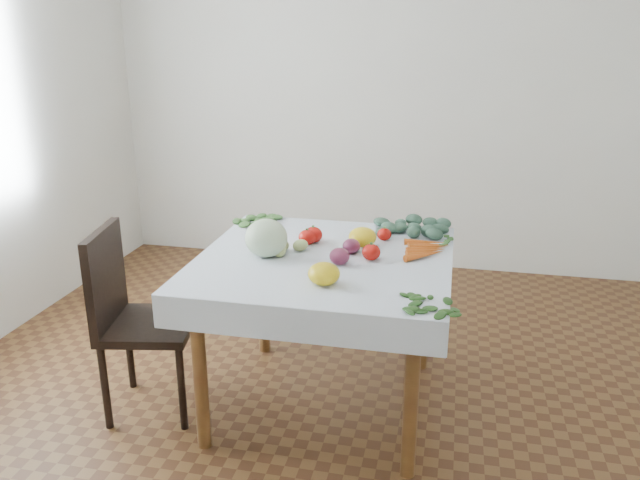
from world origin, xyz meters
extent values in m
plane|color=brown|center=(0.00, 0.00, 0.00)|extent=(4.00, 4.00, 0.00)
cube|color=silver|center=(0.00, 2.00, 1.35)|extent=(4.00, 0.04, 2.70)
cube|color=brown|center=(0.00, 0.00, 0.73)|extent=(1.00, 1.00, 0.04)
cylinder|color=brown|center=(-0.44, -0.44, 0.35)|extent=(0.06, 0.06, 0.71)
cylinder|color=brown|center=(0.44, -0.44, 0.35)|extent=(0.06, 0.06, 0.71)
cylinder|color=brown|center=(-0.44, 0.44, 0.35)|extent=(0.06, 0.06, 0.71)
cylinder|color=brown|center=(0.44, 0.44, 0.35)|extent=(0.06, 0.06, 0.71)
cube|color=white|center=(0.00, 0.00, 0.75)|extent=(1.12, 1.12, 0.01)
cube|color=black|center=(-0.78, -0.21, 0.43)|extent=(0.47, 0.47, 0.04)
cube|color=black|center=(-0.96, -0.24, 0.67)|extent=(0.11, 0.40, 0.44)
cylinder|color=black|center=(-0.92, -0.41, 0.21)|extent=(0.03, 0.03, 0.41)
cylinder|color=black|center=(-0.58, -0.34, 0.21)|extent=(0.03, 0.03, 0.41)
cylinder|color=black|center=(-0.98, -0.07, 0.21)|extent=(0.03, 0.03, 0.41)
cylinder|color=black|center=(-0.64, 0.00, 0.21)|extent=(0.03, 0.03, 0.41)
ellipsoid|color=#AFC6A6|center=(-0.26, -0.05, 0.84)|extent=(0.25, 0.25, 0.17)
ellipsoid|color=red|center=(-0.11, 0.14, 0.79)|extent=(0.10, 0.10, 0.07)
ellipsoid|color=red|center=(0.23, 0.29, 0.79)|extent=(0.07, 0.07, 0.06)
ellipsoid|color=red|center=(-0.09, 0.18, 0.79)|extent=(0.09, 0.09, 0.08)
ellipsoid|color=red|center=(0.21, 0.00, 0.79)|extent=(0.11, 0.11, 0.07)
ellipsoid|color=yellow|center=(0.14, 0.18, 0.80)|extent=(0.14, 0.14, 0.09)
ellipsoid|color=yellow|center=(0.06, -0.32, 0.80)|extent=(0.13, 0.13, 0.09)
ellipsoid|color=#501632|center=(0.08, -0.08, 0.79)|extent=(0.12, 0.12, 0.08)
ellipsoid|color=#501632|center=(0.11, 0.07, 0.79)|extent=(0.11, 0.11, 0.07)
ellipsoid|color=tan|center=(-0.16, 0.00, 0.78)|extent=(0.06, 0.06, 0.05)
ellipsoid|color=tan|center=(-0.20, 0.01, 0.78)|extent=(0.06, 0.06, 0.05)
ellipsoid|color=tan|center=(-0.16, -0.04, 0.78)|extent=(0.06, 0.06, 0.05)
ellipsoid|color=tan|center=(-0.14, 0.05, 0.78)|extent=(0.06, 0.06, 0.05)
cone|color=#CF4617|center=(0.44, 0.25, 0.77)|extent=(0.20, 0.06, 0.03)
cone|color=#CF4617|center=(0.44, 0.22, 0.77)|extent=(0.20, 0.08, 0.03)
cone|color=#CF4617|center=(0.44, 0.19, 0.77)|extent=(0.20, 0.09, 0.03)
cone|color=#CF4617|center=(0.44, 0.16, 0.77)|extent=(0.19, 0.11, 0.03)
cone|color=#CF4617|center=(0.44, 0.13, 0.77)|extent=(0.19, 0.12, 0.03)
cone|color=#CF4617|center=(0.44, 0.10, 0.77)|extent=(0.18, 0.13, 0.03)
cone|color=#CF4617|center=(0.44, 0.07, 0.77)|extent=(0.17, 0.15, 0.03)
ellipsoid|color=#3B6148|center=(0.37, 0.43, 0.78)|extent=(0.07, 0.07, 0.05)
ellipsoid|color=#3B6148|center=(0.33, 0.46, 0.78)|extent=(0.07, 0.07, 0.05)
ellipsoid|color=#3B6148|center=(0.33, 0.40, 0.78)|extent=(0.07, 0.07, 0.05)
ellipsoid|color=#3B6148|center=(0.40, 0.46, 0.78)|extent=(0.07, 0.07, 0.05)
ellipsoid|color=#3B6148|center=(0.28, 0.45, 0.78)|extent=(0.07, 0.07, 0.05)
ellipsoid|color=#3B6148|center=(0.39, 0.38, 0.78)|extent=(0.07, 0.07, 0.05)
ellipsoid|color=#3B6148|center=(0.36, 0.51, 0.78)|extent=(0.07, 0.07, 0.05)
ellipsoid|color=#3B6148|center=(0.26, 0.38, 0.78)|extent=(0.07, 0.07, 0.05)
ellipsoid|color=#3B6148|center=(0.47, 0.43, 0.78)|extent=(0.07, 0.07, 0.05)
ellipsoid|color=#3B6148|center=(0.26, 0.51, 0.78)|extent=(0.07, 0.07, 0.05)
ellipsoid|color=#3B6148|center=(0.35, 0.32, 0.78)|extent=(0.07, 0.07, 0.05)
ellipsoid|color=#3B6148|center=(0.45, 0.53, 0.78)|extent=(0.07, 0.07, 0.05)
ellipsoid|color=#3B6148|center=(0.18, 0.42, 0.78)|extent=(0.07, 0.07, 0.05)
ellipsoid|color=#214916|center=(0.49, -0.46, 0.76)|extent=(0.05, 0.03, 0.01)
ellipsoid|color=#214916|center=(0.47, -0.44, 0.76)|extent=(0.05, 0.03, 0.01)
ellipsoid|color=#214916|center=(0.47, -0.48, 0.76)|extent=(0.05, 0.03, 0.01)
ellipsoid|color=#214916|center=(0.51, -0.44, 0.76)|extent=(0.05, 0.03, 0.01)
ellipsoid|color=#214916|center=(0.44, -0.45, 0.76)|extent=(0.05, 0.03, 0.01)
ellipsoid|color=#214916|center=(0.51, -0.49, 0.76)|extent=(0.05, 0.03, 0.01)
ellipsoid|color=#214916|center=(0.48, -0.42, 0.76)|extent=(0.05, 0.03, 0.01)
ellipsoid|color=#214916|center=(0.44, -0.49, 0.76)|extent=(0.05, 0.03, 0.01)
ellipsoid|color=#214916|center=(0.54, -0.46, 0.76)|extent=(0.05, 0.03, 0.01)
ellipsoid|color=#214916|center=(0.43, -0.42, 0.76)|extent=(0.05, 0.03, 0.01)
ellipsoid|color=#214916|center=(0.49, -0.52, 0.76)|extent=(0.05, 0.03, 0.01)
ellipsoid|color=#214916|center=(0.53, -0.41, 0.76)|extent=(0.05, 0.03, 0.01)
ellipsoid|color=#214916|center=(0.40, -0.47, 0.76)|extent=(0.05, 0.03, 0.01)
ellipsoid|color=#214916|center=(0.55, -0.50, 0.76)|extent=(0.05, 0.03, 0.01)
ellipsoid|color=#214916|center=(0.46, -0.38, 0.76)|extent=(0.05, 0.03, 0.01)
ellipsoid|color=#214916|center=(0.44, -0.53, 0.76)|extent=(0.05, 0.03, 0.01)
ellipsoid|color=#214916|center=(0.58, -0.43, 0.76)|extent=(0.05, 0.03, 0.01)
ellipsoid|color=#3E6D32|center=(-0.45, 0.44, 0.77)|extent=(0.05, 0.05, 0.02)
ellipsoid|color=#3E6D32|center=(-0.49, 0.45, 0.77)|extent=(0.05, 0.05, 0.02)
ellipsoid|color=#3E6D32|center=(-0.46, 0.41, 0.77)|extent=(0.05, 0.05, 0.02)
ellipsoid|color=#3E6D32|center=(-0.45, 0.46, 0.77)|extent=(0.05, 0.05, 0.02)
ellipsoid|color=#3E6D32|center=(-0.51, 0.42, 0.77)|extent=(0.05, 0.05, 0.02)
ellipsoid|color=#3E6D32|center=(-0.42, 0.42, 0.77)|extent=(0.05, 0.05, 0.02)
ellipsoid|color=#3E6D32|center=(-0.50, 0.48, 0.77)|extent=(0.05, 0.05, 0.02)
ellipsoid|color=#3E6D32|center=(-0.48, 0.38, 0.77)|extent=(0.05, 0.05, 0.02)
ellipsoid|color=#3E6D32|center=(-0.41, 0.47, 0.77)|extent=(0.05, 0.05, 0.02)
ellipsoid|color=#3E6D32|center=(-0.55, 0.45, 0.77)|extent=(0.05, 0.05, 0.02)
ellipsoid|color=#3E6D32|center=(-0.41, 0.38, 0.77)|extent=(0.05, 0.05, 0.02)
ellipsoid|color=#3E6D32|center=(-0.46, 0.51, 0.77)|extent=(0.05, 0.05, 0.02)
ellipsoid|color=#3E6D32|center=(-0.54, 0.38, 0.77)|extent=(0.05, 0.05, 0.02)
ellipsoid|color=#3E6D32|center=(-0.36, 0.44, 0.77)|extent=(0.05, 0.05, 0.02)
camera|label=1|loc=(0.54, -2.58, 1.72)|focal=35.00mm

